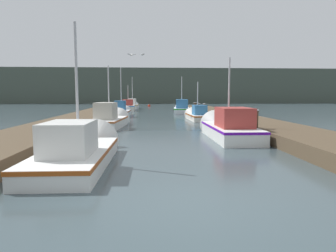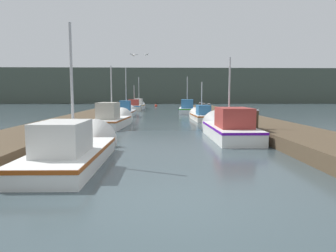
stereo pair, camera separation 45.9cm
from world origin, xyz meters
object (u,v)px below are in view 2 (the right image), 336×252
at_px(fishing_boat_5, 187,109).
at_px(seagull_1, 134,55).
at_px(mooring_piling_2, 204,109).
at_px(mooring_piling_3, 209,110).
at_px(fishing_boat_4, 127,112).
at_px(fishing_boat_0, 77,148).
at_px(mooring_piling_0, 201,108).
at_px(seagull_lead, 146,55).
at_px(fishing_boat_7, 139,105).
at_px(mooring_piling_1, 255,125).
at_px(fishing_boat_2, 113,119).
at_px(fishing_boat_6, 134,107).
at_px(channel_buoy, 156,106).
at_px(fishing_boat_3, 201,115).

relative_size(fishing_boat_5, seagull_1, 10.21).
height_order(mooring_piling_2, mooring_piling_3, mooring_piling_3).
distance_m(fishing_boat_4, fishing_boat_5, 7.43).
distance_m(fishing_boat_0, fishing_boat_4, 19.29).
height_order(mooring_piling_0, seagull_lead, seagull_lead).
xyz_separation_m(fishing_boat_7, mooring_piling_3, (7.37, -15.25, 0.15)).
bearing_deg(mooring_piling_1, mooring_piling_2, 89.80).
height_order(fishing_boat_0, mooring_piling_1, fishing_boat_0).
relative_size(fishing_boat_2, mooring_piling_3, 4.56).
xyz_separation_m(mooring_piling_0, mooring_piling_3, (0.01, -5.27, 0.03)).
relative_size(fishing_boat_0, fishing_boat_6, 1.19).
relative_size(fishing_boat_2, channel_buoy, 5.89).
bearing_deg(seagull_1, channel_buoy, 55.36).
relative_size(fishing_boat_3, fishing_boat_7, 1.03).
height_order(mooring_piling_2, seagull_1, seagull_1).
xyz_separation_m(fishing_boat_3, channel_buoy, (-3.89, 25.43, -0.23)).
xyz_separation_m(fishing_boat_3, mooring_piling_1, (0.87, -11.12, 0.34)).
distance_m(fishing_boat_6, mooring_piling_1, 25.75).
relative_size(fishing_boat_0, fishing_boat_5, 1.06).
xyz_separation_m(fishing_boat_3, fishing_boat_7, (-6.22, 18.32, 0.11)).
distance_m(fishing_boat_2, mooring_piling_0, 15.27).
relative_size(fishing_boat_0, fishing_boat_3, 1.14).
bearing_deg(channel_buoy, fishing_boat_4, -97.02).
relative_size(mooring_piling_1, mooring_piling_2, 1.16).
height_order(fishing_boat_5, channel_buoy, fishing_boat_5).
distance_m(fishing_boat_6, seagull_lead, 14.22).
bearing_deg(fishing_boat_0, mooring_piling_0, 73.77).
height_order(fishing_boat_5, seagull_lead, seagull_lead).
bearing_deg(fishing_boat_7, fishing_boat_6, -91.49).
relative_size(mooring_piling_2, mooring_piling_3, 0.98).
height_order(fishing_boat_3, fishing_boat_4, fishing_boat_4).
bearing_deg(fishing_boat_2, mooring_piling_3, 52.12).
bearing_deg(seagull_1, mooring_piling_1, -75.33).
xyz_separation_m(fishing_boat_3, fishing_boat_5, (-0.33, 8.43, 0.12)).
bearing_deg(channel_buoy, fishing_boat_0, -93.03).
bearing_deg(seagull_lead, fishing_boat_6, -33.63).
bearing_deg(fishing_boat_7, fishing_boat_5, -57.17).
distance_m(mooring_piling_0, mooring_piling_3, 5.27).
distance_m(fishing_boat_4, seagull_1, 10.93).
height_order(fishing_boat_0, seagull_1, seagull_1).
xyz_separation_m(fishing_boat_3, seagull_lead, (-4.44, 0.30, 4.87)).
xyz_separation_m(mooring_piling_1, mooring_piling_2, (0.06, 15.65, -0.10)).
relative_size(mooring_piling_3, seagull_1, 2.31).
xyz_separation_m(fishing_boat_6, fishing_boat_7, (0.30, 4.78, -0.01)).
height_order(fishing_boat_0, fishing_boat_6, fishing_boat_0).
relative_size(fishing_boat_4, channel_buoy, 5.26).
height_order(mooring_piling_0, mooring_piling_2, mooring_piling_2).
bearing_deg(seagull_1, fishing_boat_3, 16.66).
bearing_deg(mooring_piling_3, seagull_lead, -153.70).
bearing_deg(fishing_boat_0, mooring_piling_2, 71.26).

